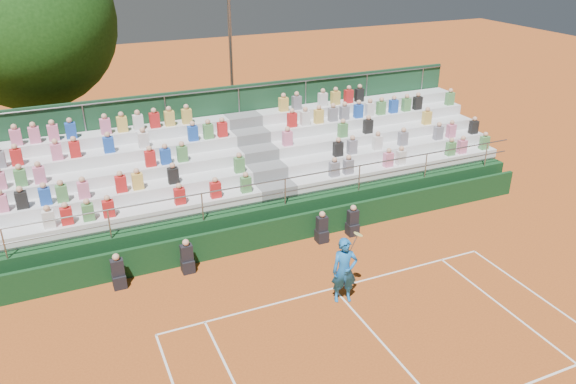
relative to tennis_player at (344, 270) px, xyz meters
name	(u,v)px	position (x,y,z in m)	size (l,w,h in m)	color
ground	(334,288)	(0.02, 0.63, -1.03)	(90.00, 90.00, 0.00)	#AB4F1C
courtside_wall	(291,229)	(0.02, 3.83, -0.53)	(20.00, 0.15, 1.00)	black
line_officials	(251,245)	(-1.66, 3.38, -0.56)	(8.65, 0.40, 1.19)	black
grandstand	(258,180)	(-0.01, 7.07, 0.05)	(20.00, 5.20, 4.40)	black
tennis_player	(344,270)	(0.00, 0.00, 0.00)	(0.96, 0.68, 2.22)	#1865B5
tree_east	(26,21)	(-7.34, 13.43, 5.72)	(7.08, 7.08, 10.31)	#3C2A16
floodlight_mast	(230,47)	(1.48, 14.38, 3.90)	(0.60, 0.25, 8.51)	gray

